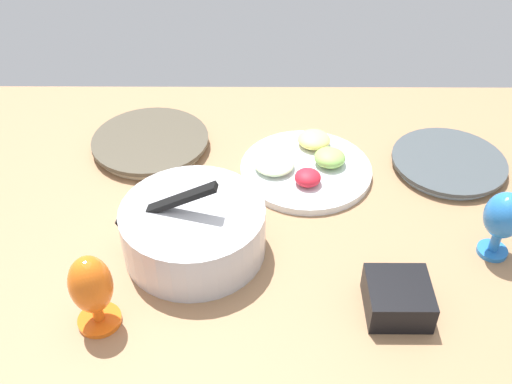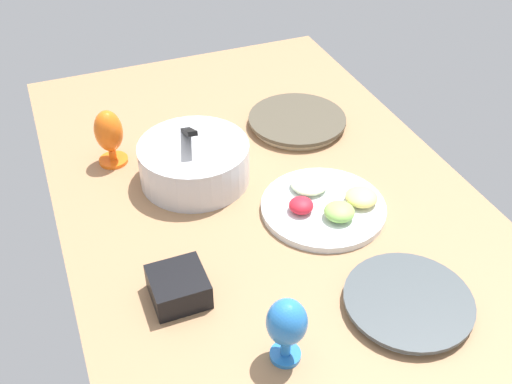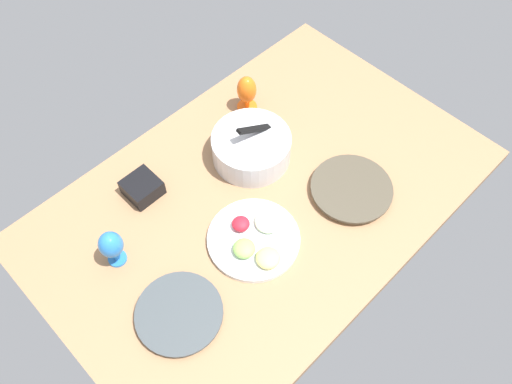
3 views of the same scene
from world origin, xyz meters
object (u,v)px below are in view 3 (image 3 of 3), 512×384
Objects in this scene: dinner_plate_left at (179,314)px; hurricane_glass_blue at (111,246)px; dinner_plate_right at (351,189)px; mixing_bowl at (251,147)px; fruit_platter at (255,239)px; square_bowl_black at (142,187)px; hurricane_glass_orange at (247,91)px.

dinner_plate_left is 1.79× the size of hurricane_glass_blue.
dinner_plate_right is 0.97× the size of mixing_bowl.
dinner_plate_right is at bearing -26.12° from hurricane_glass_blue.
hurricane_glass_blue reaches higher than dinner_plate_right.
fruit_platter is 2.05× the size of hurricane_glass_blue.
square_bowl_black reaches higher than fruit_platter.
square_bowl_black is at bearing 158.14° from mixing_bowl.
mixing_bowl is 2.58× the size of square_bowl_black.
hurricane_glass_blue is at bearing -146.30° from square_bowl_black.
mixing_bowl is at bearing -130.19° from hurricane_glass_orange.
mixing_bowl is 61.18cm from hurricane_glass_blue.
dinner_plate_right is at bearing -14.41° from fruit_platter.
square_bowl_black is (-52.86, 51.79, 1.99)cm from dinner_plate_right.
square_bowl_black is at bearing 108.97° from fruit_platter.
square_bowl_black is at bearing 33.70° from hurricane_glass_blue.
dinner_plate_right is at bearing -44.41° from square_bowl_black.
hurricane_glass_orange is 54.97cm from square_bowl_black.
dinner_plate_right is at bearing -68.68° from mixing_bowl.
hurricane_glass_blue is 27.54cm from square_bowl_black.
mixing_bowl reaches higher than dinner_plate_right.
mixing_bowl is at bearing -21.86° from square_bowl_black.
mixing_bowl reaches higher than dinner_plate_left.
fruit_platter is 44.35cm from square_bowl_black.
hurricane_glass_blue is at bearing 179.42° from mixing_bowl.
dinner_plate_left is 1.69× the size of hurricane_glass_orange.
dinner_plate_left is 2.33× the size of square_bowl_black.
hurricane_glass_orange reaches higher than hurricane_glass_blue.
dinner_plate_left is at bearing -85.85° from hurricane_glass_blue.
dinner_plate_right reaches higher than dinner_plate_left.
fruit_platter is (-38.45, 9.88, 0.18)cm from dinner_plate_right.
hurricane_glass_orange is at bearing 32.24° from dinner_plate_left.
fruit_platter reaches higher than dinner_plate_left.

